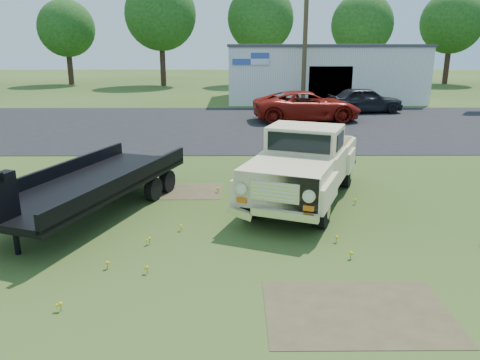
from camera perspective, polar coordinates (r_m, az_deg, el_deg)
name	(u,v)px	position (r m, az deg, el deg)	size (l,w,h in m)	color
ground	(257,239)	(10.55, 2.13, -7.15)	(140.00, 140.00, 0.00)	#2C4415
asphalt_lot	(245,126)	(25.03, 0.65, 6.66)	(90.00, 14.00, 0.02)	black
dirt_patch_a	(357,312)	(8.12, 14.12, -15.37)	(3.00, 2.00, 0.01)	#4A3F27
dirt_patch_b	(185,191)	(13.91, -6.75, -1.37)	(2.20, 1.60, 0.01)	#4A3F27
commercial_building	(321,72)	(37.29, 9.81, 12.86)	(14.20, 8.20, 4.15)	silver
utility_pole_mid	(305,37)	(31.99, 7.95, 16.89)	(1.60, 0.30, 9.00)	#40321D
treeline_b	(66,29)	(53.64, -20.42, 16.92)	(5.76, 5.76, 8.57)	#372319
treeline_c	(161,15)	(49.82, -9.66, 19.25)	(7.04, 7.04, 10.47)	#372319
treeline_d	(261,19)	(50.29, 2.53, 19.06)	(6.72, 6.72, 10.00)	#372319
treeline_e	(362,25)	(50.27, 14.66, 17.86)	(6.08, 6.08, 9.04)	#372319
treeline_f	(452,22)	(55.92, 24.41, 17.10)	(6.40, 6.40, 9.52)	#372319
vintage_pickup_truck	(304,164)	(12.84, 7.81, 1.97)	(2.25, 5.80, 2.10)	beige
flatbed_trailer	(90,179)	(12.36, -17.82, 0.11)	(2.25, 6.74, 1.84)	black
red_pickup	(307,106)	(26.64, 8.15, 8.89)	(2.74, 5.95, 1.65)	maroon
dark_sedan	(365,100)	(30.67, 14.97, 9.39)	(1.86, 4.62, 1.57)	black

